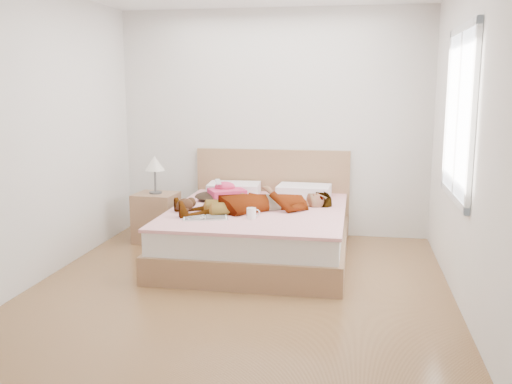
% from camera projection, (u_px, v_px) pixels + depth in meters
% --- Properties ---
extents(ground, '(4.00, 4.00, 0.00)m').
position_uv_depth(ground, '(239.00, 289.00, 4.92)').
color(ground, '#513219').
rests_on(ground, ground).
extents(woman, '(1.75, 1.29, 0.23)m').
position_uv_depth(woman, '(258.00, 198.00, 5.69)').
color(woman, white).
rests_on(woman, bed).
extents(hair, '(0.43, 0.51, 0.07)m').
position_uv_depth(hair, '(213.00, 196.00, 6.23)').
color(hair, black).
rests_on(hair, bed).
extents(phone, '(0.09, 0.11, 0.06)m').
position_uv_depth(phone, '(218.00, 182.00, 6.14)').
color(phone, silver).
rests_on(phone, bed).
extents(room_shell, '(4.00, 4.00, 4.00)m').
position_uv_depth(room_shell, '(459.00, 114.00, 4.63)').
color(room_shell, white).
rests_on(room_shell, ground).
extents(bed, '(1.80, 2.08, 1.00)m').
position_uv_depth(bed, '(259.00, 229.00, 5.87)').
color(bed, olive).
rests_on(bed, ground).
extents(towel, '(0.47, 0.44, 0.19)m').
position_uv_depth(towel, '(227.00, 193.00, 6.18)').
color(towel, '#D4395F').
rests_on(towel, bed).
extents(magazine, '(0.47, 0.37, 0.02)m').
position_uv_depth(magazine, '(205.00, 217.00, 5.35)').
color(magazine, white).
rests_on(magazine, bed).
extents(coffee_mug, '(0.14, 0.11, 0.10)m').
position_uv_depth(coffee_mug, '(252.00, 213.00, 5.31)').
color(coffee_mug, white).
rests_on(coffee_mug, bed).
extents(plush_toy, '(0.21, 0.26, 0.13)m').
position_uv_depth(plush_toy, '(186.00, 204.00, 5.61)').
color(plush_toy, black).
rests_on(plush_toy, bed).
extents(nightstand, '(0.48, 0.43, 0.97)m').
position_uv_depth(nightstand, '(156.00, 213.00, 6.39)').
color(nightstand, brown).
rests_on(nightstand, ground).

